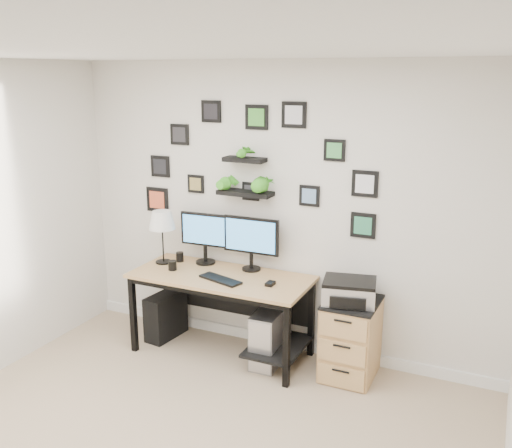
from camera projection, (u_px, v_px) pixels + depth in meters
The scene contains 14 objects.
room at pixel (278, 340), 5.37m from camera, with size 4.00×4.00×4.00m.
desk at pixel (227, 288), 5.09m from camera, with size 1.60×0.70×0.75m.
monitor_left at pixel (205, 234), 5.29m from camera, with size 0.47×0.19×0.48m.
monitor_right at pixel (251, 239), 5.10m from camera, with size 0.53×0.17×0.49m.
keyboard at pixel (220, 279), 4.91m from camera, with size 0.41×0.13×0.02m, color black.
mouse at pixel (270, 284), 4.80m from camera, with size 0.06×0.10×0.03m, color black.
table_lamp at pixel (162, 221), 5.28m from camera, with size 0.25×0.25×0.50m.
mug at pixel (172, 265), 5.17m from camera, with size 0.08×0.08×0.09m, color black.
pen_cup at pixel (180, 257), 5.40m from camera, with size 0.07×0.07×0.09m, color black.
pc_tower_black at pixel (166, 315), 5.50m from camera, with size 0.19×0.44×0.44m, color black.
pc_tower_grey at pixel (270, 336), 5.00m from camera, with size 0.23×0.50×0.49m.
file_cabinet at pixel (350, 339), 4.76m from camera, with size 0.43×0.53×0.67m.
printer at pixel (349, 291), 4.63m from camera, with size 0.48×0.41×0.19m.
wall_decor at pixel (248, 170), 5.02m from camera, with size 2.28×0.18×1.11m.
Camera 1 is at (1.86, -2.56, 2.48)m, focal length 40.00 mm.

